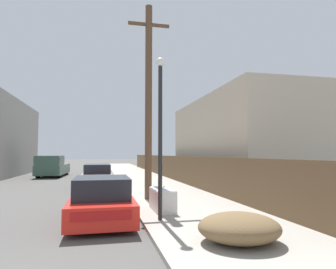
% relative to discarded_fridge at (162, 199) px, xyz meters
% --- Properties ---
extents(sidewalk_curb, '(4.20, 63.00, 0.12)m').
position_rel_discarded_fridge_xyz_m(sidewalk_curb, '(1.23, 16.96, -0.42)').
color(sidewalk_curb, '#9E998E').
rests_on(sidewalk_curb, ground).
extents(discarded_fridge, '(0.63, 1.64, 0.75)m').
position_rel_discarded_fridge_xyz_m(discarded_fridge, '(0.00, 0.00, 0.00)').
color(discarded_fridge, white).
rests_on(discarded_fridge, sidewalk_curb).
extents(parked_sports_car_red, '(1.83, 4.30, 1.32)m').
position_rel_discarded_fridge_xyz_m(parked_sports_car_red, '(-1.99, -0.56, 0.11)').
color(parked_sports_car_red, red).
rests_on(parked_sports_car_red, ground).
extents(car_parked_mid, '(1.81, 4.45, 1.37)m').
position_rel_discarded_fridge_xyz_m(car_parked_mid, '(-2.24, 9.08, 0.16)').
color(car_parked_mid, gray).
rests_on(car_parked_mid, ground).
extents(pickup_truck, '(2.34, 5.59, 1.85)m').
position_rel_discarded_fridge_xyz_m(pickup_truck, '(-6.21, 17.98, 0.45)').
color(pickup_truck, '#385647').
rests_on(pickup_truck, ground).
extents(utility_pole, '(1.80, 0.29, 8.32)m').
position_rel_discarded_fridge_xyz_m(utility_pole, '(-0.07, 2.61, 3.92)').
color(utility_pole, brown).
rests_on(utility_pole, sidewalk_curb).
extents(street_lamp, '(0.26, 0.26, 4.73)m').
position_rel_discarded_fridge_xyz_m(street_lamp, '(-0.35, -1.40, 2.38)').
color(street_lamp, '#232326').
rests_on(street_lamp, sidewalk_curb).
extents(brush_pile, '(1.77, 1.66, 0.62)m').
position_rel_discarded_fridge_xyz_m(brush_pile, '(0.88, -3.91, -0.05)').
color(brush_pile, brown).
rests_on(brush_pile, sidewalk_curb).
extents(wooden_fence, '(0.08, 39.58, 1.73)m').
position_rel_discarded_fridge_xyz_m(wooden_fence, '(3.18, 14.18, 0.50)').
color(wooden_fence, brown).
rests_on(wooden_fence, sidewalk_curb).
extents(building_right_house, '(6.00, 12.41, 5.46)m').
position_rel_discarded_fridge_xyz_m(building_right_house, '(6.94, 7.71, 2.25)').
color(building_right_house, beige).
rests_on(building_right_house, ground).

